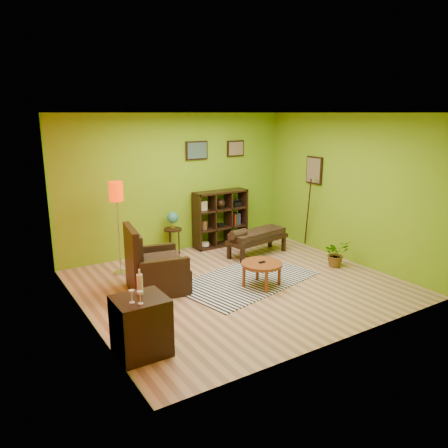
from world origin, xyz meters
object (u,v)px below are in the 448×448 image
floor_lamp (117,200)px  globe_table (173,222)px  cube_shelf (221,218)px  potted_plant (336,256)px  side_cabinet (141,326)px  coffee_table (262,266)px  bench (256,236)px  armchair (154,271)px

floor_lamp → globe_table: floor_lamp is taller
cube_shelf → potted_plant: 2.57m
side_cabinet → floor_lamp: floor_lamp is taller
globe_table → potted_plant: globe_table is taller
floor_lamp → coffee_table: bearing=-46.0°
potted_plant → side_cabinet: bearing=-167.3°
floor_lamp → side_cabinet: bearing=-104.2°
side_cabinet → potted_plant: (4.23, 0.95, -0.16)m
bench → globe_table: bearing=146.2°
armchair → potted_plant: 3.42m
floor_lamp → cube_shelf: size_ratio=1.38×
side_cabinet → cube_shelf: 4.50m
floor_lamp → bench: (2.66, -0.46, -0.95)m
armchair → floor_lamp: bearing=101.3°
cube_shelf → floor_lamp: bearing=-168.4°
bench → potted_plant: 1.61m
floor_lamp → globe_table: 1.51m
coffee_table → side_cabinet: size_ratio=0.66×
coffee_table → bench: bearing=57.2°
armchair → floor_lamp: (-0.20, 1.03, 1.02)m
cube_shelf → bench: 1.00m
armchair → globe_table: size_ratio=1.23×
cube_shelf → bench: cube_shelf is taller
coffee_table → armchair: (-1.57, 0.81, -0.03)m
floor_lamp → bench: floor_lamp is taller
floor_lamp → potted_plant: size_ratio=3.30×
globe_table → bench: size_ratio=0.63×
armchair → cube_shelf: 2.70m
coffee_table → cube_shelf: (0.65, 2.33, 0.24)m
side_cabinet → bench: (3.35, 2.28, 0.04)m
globe_table → cube_shelf: cube_shelf is taller
coffee_table → globe_table: (-0.50, 2.31, 0.31)m
side_cabinet → floor_lamp: size_ratio=0.62×
globe_table → cube_shelf: (1.15, 0.02, -0.07)m
floor_lamp → bench: bearing=-9.7°
bench → floor_lamp: bearing=170.3°
cube_shelf → bench: bearing=-76.2°
armchair → bench: 2.52m
floor_lamp → cube_shelf: bearing=11.6°
potted_plant → armchair: bearing=167.1°
floor_lamp → cube_shelf: (2.42, 0.50, -0.74)m
floor_lamp → cube_shelf: floor_lamp is taller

